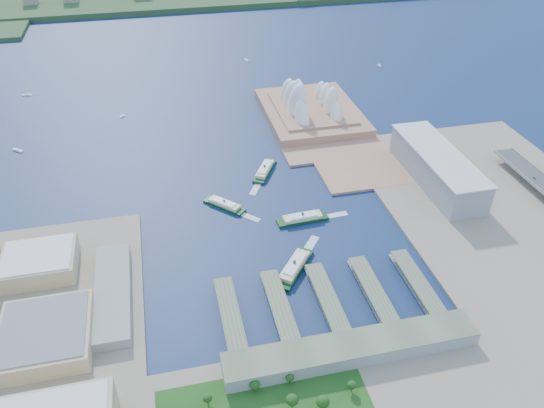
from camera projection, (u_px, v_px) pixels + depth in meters
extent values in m
plane|color=#0F2449|center=(289.00, 250.00, 516.25)|extent=(3000.00, 3000.00, 0.00)
cube|color=gray|center=(538.00, 246.00, 519.71)|extent=(240.00, 500.00, 3.00)
cube|color=#A5745A|center=(317.00, 122.00, 742.43)|extent=(135.00, 220.00, 3.00)
cube|color=gray|center=(437.00, 167.00, 604.13)|extent=(45.00, 155.00, 35.00)
cube|color=gray|center=(352.00, 349.00, 406.23)|extent=(200.00, 28.00, 12.00)
imported|color=slate|center=(534.00, 178.00, 595.53)|extent=(1.66, 4.09, 1.19)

